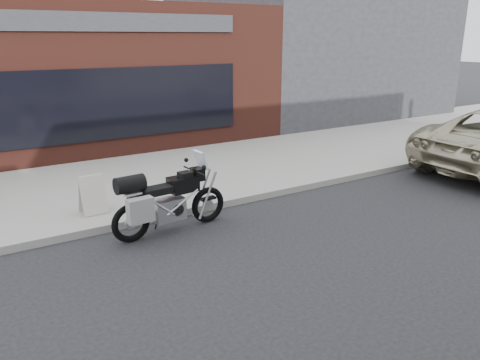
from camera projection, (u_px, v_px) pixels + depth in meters
ground at (370, 287)px, 6.89m from camera, size 120.00×120.00×0.00m
near_sidewalk at (175, 171)px, 12.55m from camera, size 44.00×6.00×0.15m
storefront at (39, 74)px, 16.58m from camera, size 14.00×10.07×4.50m
neighbour_building at (304, 48)px, 22.41m from camera, size 10.00×10.00×6.00m
motorcycle at (164, 201)px, 8.56m from camera, size 2.34×0.86×1.48m
sandwich_sign at (92, 194)px, 9.28m from camera, size 0.50×0.46×0.77m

